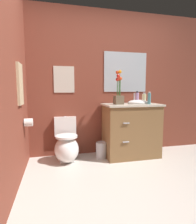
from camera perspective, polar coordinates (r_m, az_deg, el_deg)
name	(u,v)px	position (r m, az deg, el deg)	size (l,w,h in m)	color
ground_plane	(144,201)	(2.15, 13.98, -25.14)	(8.62, 8.62, 0.00)	beige
wall_back	(114,83)	(3.37, 5.07, 8.83)	(4.02, 0.05, 2.50)	brown
wall_left	(8,78)	(2.13, -26.04, 9.37)	(0.05, 4.36, 2.50)	brown
toilet	(66,146)	(3.03, -9.77, -10.31)	(0.38, 0.59, 0.69)	white
vanity_cabinet	(131,129)	(3.20, 10.22, -5.34)	(0.94, 0.56, 1.08)	brown
flower_vase	(119,93)	(3.02, 6.43, 5.80)	(0.14, 0.14, 0.55)	brown
soap_bottle	(137,98)	(3.19, 12.04, 4.27)	(0.06, 0.06, 0.21)	#B28CBF
lotion_bottle	(149,98)	(3.13, 15.58, 4.08)	(0.05, 0.05, 0.21)	teal
hand_wash_bottle	(144,99)	(3.23, 14.08, 4.05)	(0.07, 0.07, 0.19)	beige
trash_bin	(101,150)	(3.13, 1.04, -11.69)	(0.18, 0.18, 0.27)	#B7B7BC
wall_poster	(64,79)	(3.17, -10.49, 9.89)	(0.34, 0.01, 0.44)	beige
wall_mirror	(125,72)	(3.42, 8.51, 12.11)	(0.80, 0.01, 0.70)	#B2BCC6
hanging_towel	(20,84)	(2.53, -23.02, 7.91)	(0.03, 0.28, 0.52)	tan
toilet_paper_roll	(29,122)	(2.75, -20.72, -3.03)	(0.11, 0.11, 0.11)	white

